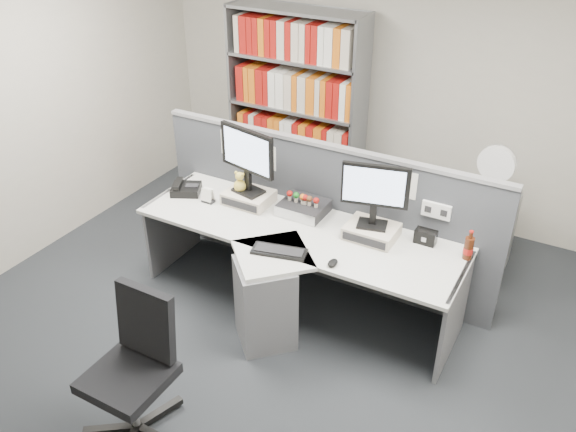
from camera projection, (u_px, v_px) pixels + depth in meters
The scene contains 21 objects.
ground at pixel (245, 362), 4.42m from camera, with size 5.50×5.50×0.00m, color #2B2F33.
room_shell at pixel (234, 138), 3.51m from camera, with size 5.04×5.54×2.72m.
partition at pixel (323, 212), 5.03m from camera, with size 3.00×0.08×1.27m.
desk at pixel (285, 271), 4.64m from camera, with size 2.60×1.20×0.72m.
monitor_riser_left at pixel (249, 197), 5.00m from camera, with size 0.38×0.31×0.10m.
monitor_riser_right at pixel (371, 231), 4.54m from camera, with size 0.38×0.31×0.10m.
monitor_left at pixel (247, 155), 4.80m from camera, with size 0.54×0.22×0.56m.
monitor_right at pixel (375, 190), 4.36m from camera, with size 0.49×0.21×0.51m.
desktop_pc at pixel (303, 208), 4.85m from camera, with size 0.36×0.32×0.10m.
figurines at pixel (303, 198), 4.79m from camera, with size 0.29×0.05×0.09m.
keyboard at pixel (279, 251), 4.37m from camera, with size 0.43×0.24×0.03m.
mouse at pixel (333, 263), 4.24m from camera, with size 0.06×0.10×0.04m, color black.
desk_phone at pixel (185, 189), 5.15m from camera, with size 0.31×0.30×0.10m.
desk_calendar at pixel (208, 196), 5.00m from camera, with size 0.11×0.08×0.13m.
plush_toy at pixel (240, 183), 4.94m from camera, with size 0.10×0.10×0.18m.
speaker at pixel (426, 237), 4.47m from camera, with size 0.16×0.09×0.11m, color black.
cola_bottle at pixel (468, 248), 4.28m from camera, with size 0.07×0.07×0.23m.
shelving_unit at pixel (296, 111), 6.13m from camera, with size 1.41×0.40×2.00m.
filing_cabinet at pixel (482, 237), 5.24m from camera, with size 0.45×0.61×0.70m.
desk_fan at pixel (496, 168), 4.90m from camera, with size 0.31×0.18×0.52m.
office_chair at pixel (136, 364), 3.68m from camera, with size 0.63×0.66×0.99m.
Camera 1 is at (1.85, -2.68, 3.20)m, focal length 37.40 mm.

